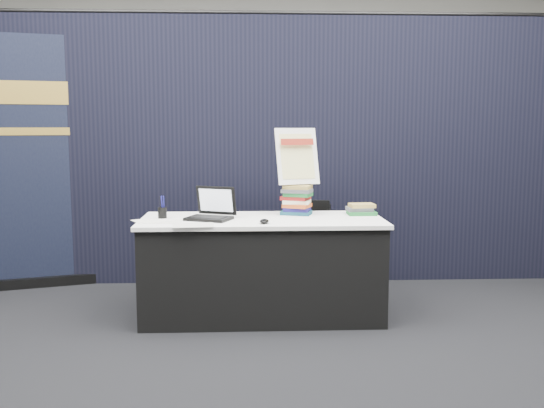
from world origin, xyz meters
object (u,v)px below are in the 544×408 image
Objects in this scene: pullup_banner at (38,177)px; stacking_chair at (311,243)px; info_sign at (297,157)px; display_table at (262,267)px; book_stack_short at (361,209)px; laptop at (209,211)px; book_stack_tall at (297,200)px.

pullup_banner is 2.79× the size of stacking_chair.
display_table is at bearing -157.72° from info_sign.
pullup_banner reaches higher than info_sign.
laptop is at bearing -171.54° from book_stack_short.
info_sign is (0.67, 0.23, 0.39)m from laptop.
laptop is at bearing -176.17° from info_sign.
stacking_chair is at bearing 54.11° from display_table.
book_stack_tall is 0.11× the size of pullup_banner.
info_sign reaches higher than display_table.
info_sign is (-0.49, 0.06, 0.40)m from book_stack_short.
display_table is at bearing -146.44° from book_stack_tall.
stacking_chair is (0.16, 0.42, -0.42)m from book_stack_tall.
pullup_banner is 2.47m from stacking_chair.
display_table is at bearing -168.71° from book_stack_short.
laptop reaches higher than display_table.
book_stack_short is (0.49, -0.03, -0.07)m from book_stack_tall.
pullup_banner is at bearing 170.57° from laptop.
info_sign is 0.57× the size of stacking_chair.
book_stack_short is 0.66m from stacking_chair.
book_stack_tall is 2.36m from pullup_banner.
info_sign is 0.20× the size of pullup_banner.
book_stack_short is at bearing -22.45° from info_sign.
book_stack_short is at bearing -32.31° from pullup_banner.
stacking_chair is (2.39, -0.34, -0.54)m from pullup_banner.
pullup_banner reaches higher than book_stack_tall.
book_stack_short is 0.10× the size of pullup_banner.
laptop is 1.74× the size of book_stack_short.
stacking_chair is at bearing 69.28° from book_stack_tall.
info_sign is (0.00, 0.03, 0.33)m from book_stack_tall.
book_stack_short is at bearing 30.83° from laptop.
display_table is 2.25m from pullup_banner.
book_stack_short is 0.27× the size of stacking_chair.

